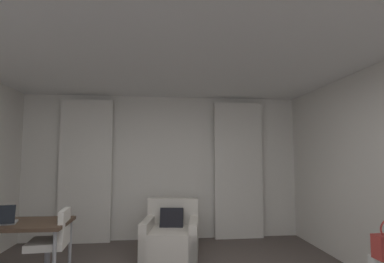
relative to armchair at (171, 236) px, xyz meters
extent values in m
cube|color=silver|center=(-0.10, 0.89, 1.03)|extent=(5.12, 0.06, 2.60)
cube|color=white|center=(-0.10, -2.14, 2.36)|extent=(5.12, 6.12, 0.06)
cube|color=silver|center=(-1.48, 0.76, 0.98)|extent=(0.90, 0.06, 2.50)
cube|color=silver|center=(1.27, 0.76, 0.98)|extent=(0.90, 0.06, 2.50)
cube|color=silver|center=(-0.01, -0.04, -0.07)|extent=(0.93, 0.93, 0.40)
cube|color=silver|center=(0.04, 0.30, 0.33)|extent=(0.83, 0.26, 0.41)
cube|color=silver|center=(0.34, -0.09, 0.00)|extent=(0.24, 0.83, 0.54)
cube|color=silver|center=(-0.35, 0.01, 0.00)|extent=(0.24, 0.83, 0.54)
cube|color=black|center=(0.01, 0.08, 0.23)|extent=(0.39, 0.25, 0.37)
cube|color=#4C3828|center=(-1.85, -1.00, 0.45)|extent=(1.24, 0.65, 0.04)
cylinder|color=#99999E|center=(-1.28, -0.72, 0.08)|extent=(0.04, 0.04, 0.70)
cube|color=silver|center=(-1.44, -1.04, 0.23)|extent=(0.43, 0.43, 0.08)
cube|color=silver|center=(-1.27, -1.02, 0.44)|extent=(0.09, 0.36, 0.34)
cube|color=#ADADB2|center=(-1.94, -1.07, 0.48)|extent=(0.37, 0.29, 0.02)
camera|label=1|loc=(-0.17, -4.64, 1.22)|focal=27.70mm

